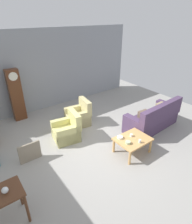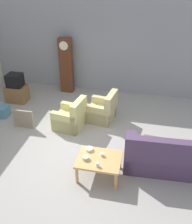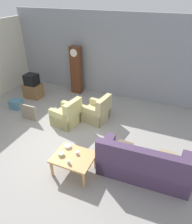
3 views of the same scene
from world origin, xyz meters
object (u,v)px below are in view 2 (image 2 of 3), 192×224
at_px(tv_stand_cabinet, 17,93).
at_px(armchair_olive_near, 71,118).
at_px(armchair_olive_far, 102,111).
at_px(couch_floral, 171,158).
at_px(tv_crt, 15,80).
at_px(coffee_table_wood, 99,161).
at_px(grandfather_clock, 66,66).
at_px(framed_picture_leaning, 23,119).
at_px(storage_box_blue, 2,111).
at_px(bowl_shallow_green, 86,158).
at_px(bowl_white_stacked, 89,149).
at_px(cup_white_porcelain, 102,154).
at_px(cup_blue_rimmed, 97,164).

bearing_deg(tv_stand_cabinet, armchair_olive_near, -27.21).
bearing_deg(armchair_olive_far, couch_floral, -42.86).
bearing_deg(couch_floral, tv_crt, 154.64).
bearing_deg(tv_crt, couch_floral, -25.36).
xyz_separation_m(couch_floral, coffee_table_wood, (-1.56, -0.50, 0.06)).
distance_m(grandfather_clock, framed_picture_leaning, 2.71).
distance_m(tv_stand_cabinet, storage_box_blue, 1.01).
bearing_deg(bowl_shallow_green, storage_box_blue, 148.47).
bearing_deg(bowl_shallow_green, coffee_table_wood, 15.72).
xyz_separation_m(grandfather_clock, framed_picture_leaning, (-0.50, -2.57, -0.70)).
xyz_separation_m(armchair_olive_far, tv_stand_cabinet, (-3.06, 0.57, -0.03)).
distance_m(couch_floral, coffee_table_wood, 1.64).
distance_m(coffee_table_wood, bowl_shallow_green, 0.31).
height_order(grandfather_clock, tv_crt, grandfather_clock).
bearing_deg(bowl_white_stacked, storage_box_blue, 152.79).
distance_m(framed_picture_leaning, storage_box_blue, 1.05).
distance_m(armchair_olive_near, cup_white_porcelain, 2.04).
distance_m(couch_floral, armchair_olive_far, 2.65).
bearing_deg(coffee_table_wood, bowl_white_stacked, 140.20).
bearing_deg(bowl_white_stacked, tv_stand_cabinet, 140.12).
relative_size(couch_floral, armchair_olive_near, 2.33).
xyz_separation_m(storage_box_blue, cup_blue_rimmed, (3.47, -2.11, 0.36)).
bearing_deg(armchair_olive_far, tv_crt, 169.48).
xyz_separation_m(armchair_olive_far, bowl_white_stacked, (0.10, -2.07, 0.20)).
relative_size(framed_picture_leaning, cup_white_porcelain, 7.12).
relative_size(tv_stand_cabinet, bowl_white_stacked, 3.97).
distance_m(armchair_olive_far, cup_blue_rimmed, 2.59).
height_order(armchair_olive_far, bowl_shallow_green, armchair_olive_far).
bearing_deg(couch_floral, armchair_olive_near, 156.19).
xyz_separation_m(framed_picture_leaning, bowl_white_stacked, (2.23, -1.19, 0.23)).
distance_m(grandfather_clock, tv_crt, 1.83).
height_order(coffee_table_wood, grandfather_clock, grandfather_clock).
bearing_deg(cup_blue_rimmed, tv_stand_cabinet, 137.94).
relative_size(tv_stand_cabinet, tv_crt, 1.42).
height_order(armchair_olive_far, tv_stand_cabinet, armchair_olive_far).
bearing_deg(coffee_table_wood, tv_stand_cabinet, 140.13).
bearing_deg(tv_crt, grandfather_clock, 37.87).
xyz_separation_m(framed_picture_leaning, bowl_shallow_green, (2.23, -1.50, 0.24)).
height_order(framed_picture_leaning, cup_white_porcelain, framed_picture_leaning).
xyz_separation_m(couch_floral, cup_white_porcelain, (-1.52, -0.40, 0.16)).
height_order(tv_crt, cup_blue_rimmed, tv_crt).
xyz_separation_m(coffee_table_wood, framed_picture_leaning, (-2.51, 1.42, -0.13)).
height_order(armchair_olive_near, framed_picture_leaning, armchair_olive_near).
height_order(grandfather_clock, tv_stand_cabinet, grandfather_clock).
xyz_separation_m(coffee_table_wood, cup_white_porcelain, (0.04, 0.11, 0.11)).
distance_m(couch_floral, tv_crt, 5.55).
distance_m(armchair_olive_near, framed_picture_leaning, 1.35).
xyz_separation_m(couch_floral, tv_stand_cabinet, (-5.00, 2.37, -0.07)).
bearing_deg(coffee_table_wood, armchair_olive_near, 124.71).
height_order(armchair_olive_near, storage_box_blue, armchair_olive_near).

